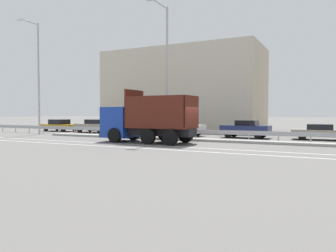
% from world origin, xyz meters
% --- Properties ---
extents(ground_plane, '(320.00, 320.00, 0.00)m').
position_xyz_m(ground_plane, '(0.00, 0.00, 0.00)').
color(ground_plane, '#605E5B').
extents(lane_strip_0, '(53.26, 0.16, 0.01)m').
position_xyz_m(lane_strip_0, '(-2.94, -2.06, 0.00)').
color(lane_strip_0, silver).
rests_on(lane_strip_0, ground_plane).
extents(lane_strip_1, '(53.26, 0.16, 0.01)m').
position_xyz_m(lane_strip_1, '(-2.94, -3.77, 0.00)').
color(lane_strip_1, silver).
rests_on(lane_strip_1, ground_plane).
extents(median_island, '(29.29, 1.10, 0.18)m').
position_xyz_m(median_island, '(0.00, 2.59, 0.09)').
color(median_island, gray).
rests_on(median_island, ground_plane).
extents(median_guardrail, '(53.26, 0.09, 0.78)m').
position_xyz_m(median_guardrail, '(-0.00, 3.97, 0.57)').
color(median_guardrail, '#9EA0A5').
rests_on(median_guardrail, ground_plane).
extents(dump_truck, '(6.98, 2.82, 3.76)m').
position_xyz_m(dump_truck, '(-3.83, -0.24, 1.33)').
color(dump_truck, '#19389E').
rests_on(dump_truck, ground_plane).
extents(median_road_sign, '(0.66, 0.16, 2.17)m').
position_xyz_m(median_road_sign, '(-7.61, 2.59, 1.12)').
color(median_road_sign, white).
rests_on(median_road_sign, ground_plane).
extents(street_lamp_0, '(0.71, 2.26, 10.87)m').
position_xyz_m(street_lamp_0, '(-17.15, 2.63, 5.94)').
color(street_lamp_0, '#ADADB2').
rests_on(street_lamp_0, ground_plane).
extents(street_lamp_1, '(0.70, 2.78, 10.34)m').
position_xyz_m(street_lamp_1, '(-2.95, 2.44, 5.73)').
color(street_lamp_1, '#ADADB2').
rests_on(street_lamp_1, ground_plane).
extents(parked_car_0, '(4.48, 2.05, 1.36)m').
position_xyz_m(parked_car_0, '(-19.34, 7.68, 0.69)').
color(parked_car_0, '#B27A14').
rests_on(parked_car_0, ground_plane).
extents(parked_car_1, '(4.43, 1.94, 1.41)m').
position_xyz_m(parked_car_1, '(-14.03, 7.45, 0.72)').
color(parked_car_1, gray).
rests_on(parked_car_1, ground_plane).
extents(parked_car_2, '(3.99, 2.22, 1.27)m').
position_xyz_m(parked_car_2, '(-9.17, 7.00, 0.65)').
color(parked_car_2, maroon).
rests_on(parked_car_2, ground_plane).
extents(parked_car_3, '(4.37, 2.10, 1.58)m').
position_xyz_m(parked_car_3, '(-3.82, 7.09, 0.78)').
color(parked_car_3, silver).
rests_on(parked_car_3, ground_plane).
extents(parked_car_4, '(4.07, 1.92, 1.49)m').
position_xyz_m(parked_car_4, '(2.19, 7.11, 0.76)').
color(parked_car_4, navy).
rests_on(parked_car_4, ground_plane).
extents(parked_car_5, '(4.41, 2.11, 1.23)m').
position_xyz_m(parked_car_5, '(7.92, 7.70, 0.65)').
color(parked_car_5, gray).
rests_on(parked_car_5, ground_plane).
extents(background_building_0, '(19.89, 9.05, 10.09)m').
position_xyz_m(background_building_0, '(-8.69, 18.61, 5.05)').
color(background_building_0, beige).
rests_on(background_building_0, ground_plane).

